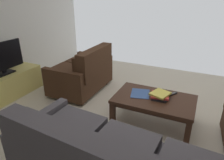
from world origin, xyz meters
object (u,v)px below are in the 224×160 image
object	(u,v)px
flat_tv	(1,58)
tv_remote	(172,94)
book_stack	(160,95)
tv_stand	(7,85)
loose_magazine	(140,94)
loveseat_near	(83,73)
coffee_table	(154,102)

from	to	relation	value
flat_tv	tv_remote	bearing A→B (deg)	-169.74
book_stack	tv_stand	bearing A→B (deg)	7.20
book_stack	tv_remote	world-z (taller)	book_stack
tv_remote	loose_magazine	distance (m)	0.46
tv_remote	book_stack	bearing A→B (deg)	50.38
tv_stand	book_stack	world-z (taller)	book_stack
tv_stand	book_stack	size ratio (longest dim) A/B	4.01
flat_tv	loose_magazine	bearing A→B (deg)	-171.90
tv_stand	flat_tv	xyz separation A→B (m)	(-0.00, 0.00, 0.50)
tv_remote	loose_magazine	bearing A→B (deg)	21.62
loveseat_near	coffee_table	world-z (taller)	loveseat_near
tv_stand	loose_magazine	distance (m)	2.39
coffee_table	tv_remote	distance (m)	0.30
coffee_table	loose_magazine	size ratio (longest dim) A/B	3.65
tv_remote	tv_stand	bearing A→B (deg)	10.25
flat_tv	book_stack	size ratio (longest dim) A/B	2.69
loveseat_near	loose_magazine	size ratio (longest dim) A/B	3.92
flat_tv	book_stack	distance (m)	2.68
flat_tv	loose_magazine	size ratio (longest dim) A/B	2.75
book_stack	tv_remote	bearing A→B (deg)	-129.62
loveseat_near	tv_remote	size ratio (longest dim) A/B	7.44
coffee_table	flat_tv	xyz separation A→B (m)	(2.58, 0.30, 0.38)
coffee_table	loveseat_near	bearing A→B (deg)	-18.53
loveseat_near	loose_magazine	xyz separation A→B (m)	(-1.25, 0.45, 0.05)
loveseat_near	flat_tv	world-z (taller)	flat_tv
tv_stand	tv_remote	size ratio (longest dim) A/B	7.78
book_stack	tv_remote	distance (m)	0.22
flat_tv	coffee_table	bearing A→B (deg)	-173.44
loveseat_near	coffee_table	xyz separation A→B (m)	(-1.47, 0.49, -0.02)
loose_magazine	flat_tv	bearing A→B (deg)	-5.68
tv_stand	tv_remote	xyz separation A→B (m)	(-2.78, -0.50, 0.19)
tv_stand	loose_magazine	size ratio (longest dim) A/B	4.09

